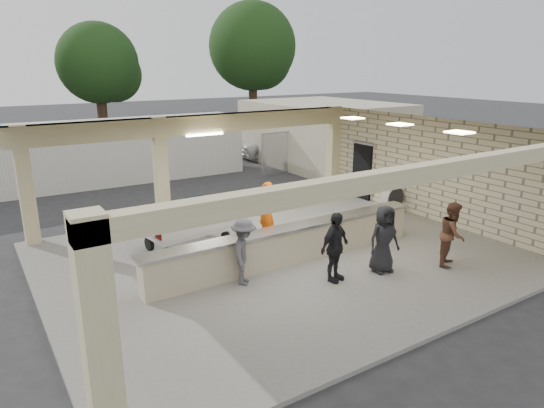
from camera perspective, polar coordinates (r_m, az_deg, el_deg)
ground at (r=13.34m, az=0.86°, el=-6.48°), size 120.00×120.00×0.00m
pavilion at (r=13.53m, az=0.08°, el=-0.10°), size 12.01×10.00×3.55m
baggage_counter at (r=12.74m, az=2.13°, el=-4.77°), size 8.20×0.58×0.98m
luggage_cart at (r=13.85m, az=-10.07°, el=-2.10°), size 2.56×1.79×1.38m
drum_fan at (r=17.38m, az=14.00°, el=0.65°), size 0.91×0.50×1.00m
baggage_handler at (r=14.12m, az=-0.63°, el=-0.93°), size 0.40×0.67×1.77m
passenger_a at (r=13.28m, az=20.47°, el=-3.33°), size 0.88×0.72×1.68m
passenger_b at (r=11.62m, az=7.40°, el=-5.06°), size 1.06×0.61×1.71m
passenger_c at (r=11.41m, az=-3.29°, el=-5.64°), size 0.92×1.04×1.61m
passenger_d at (r=12.36m, az=13.01°, el=-4.02°), size 0.88×0.46×1.72m
car_white_a at (r=27.89m, az=0.42°, el=6.88°), size 4.58×2.37×1.28m
car_white_b at (r=31.53m, az=5.57°, el=8.11°), size 5.16×3.30×1.53m
car_dark at (r=29.68m, az=-4.30°, el=7.51°), size 3.99×3.98×1.39m
container_white at (r=22.93m, az=-19.13°, el=5.80°), size 12.63×2.75×2.73m
fence at (r=26.56m, az=9.99°, el=7.07°), size 12.06×0.06×2.03m
tree_mid at (r=37.54m, az=-19.37°, el=15.02°), size 6.00×5.60×8.00m
tree_right at (r=41.26m, az=-2.03°, el=17.64°), size 7.20×7.00×10.00m
adjacent_building at (r=26.25m, az=6.12°, el=8.33°), size 6.00×8.00×3.20m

